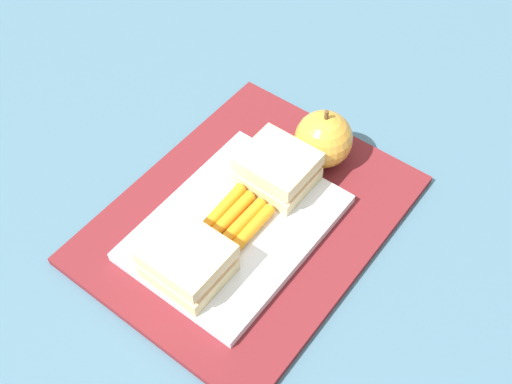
{
  "coord_description": "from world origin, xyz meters",
  "views": [
    {
      "loc": [
        -0.34,
        -0.27,
        0.6
      ],
      "look_at": [
        0.01,
        0.0,
        0.04
      ],
      "focal_mm": 44.58,
      "sensor_mm": 36.0,
      "label": 1
    }
  ],
  "objects_px": {
    "sandwich_half_right": "(277,169)",
    "apple": "(323,139)",
    "food_tray": "(236,227)",
    "carrot_sticks_bundle": "(235,220)",
    "sandwich_half_left": "(188,261)"
  },
  "relations": [
    {
      "from": "sandwich_half_left",
      "to": "apple",
      "type": "relative_size",
      "value": 0.99
    },
    {
      "from": "carrot_sticks_bundle",
      "to": "apple",
      "type": "xyz_separation_m",
      "value": [
        0.15,
        -0.02,
        0.02
      ]
    },
    {
      "from": "sandwich_half_right",
      "to": "apple",
      "type": "xyz_separation_m",
      "value": [
        0.07,
        -0.02,
        0.0
      ]
    },
    {
      "from": "carrot_sticks_bundle",
      "to": "apple",
      "type": "relative_size",
      "value": 0.97
    },
    {
      "from": "food_tray",
      "to": "sandwich_half_left",
      "type": "xyz_separation_m",
      "value": [
        -0.08,
        0.0,
        0.03
      ]
    },
    {
      "from": "food_tray",
      "to": "sandwich_half_right",
      "type": "height_order",
      "value": "sandwich_half_right"
    },
    {
      "from": "sandwich_half_left",
      "to": "carrot_sticks_bundle",
      "type": "xyz_separation_m",
      "value": [
        0.08,
        0.0,
        -0.01
      ]
    },
    {
      "from": "food_tray",
      "to": "sandwich_half_right",
      "type": "relative_size",
      "value": 2.88
    },
    {
      "from": "carrot_sticks_bundle",
      "to": "apple",
      "type": "height_order",
      "value": "apple"
    },
    {
      "from": "food_tray",
      "to": "apple",
      "type": "height_order",
      "value": "apple"
    },
    {
      "from": "food_tray",
      "to": "carrot_sticks_bundle",
      "type": "relative_size",
      "value": 2.92
    },
    {
      "from": "sandwich_half_left",
      "to": "carrot_sticks_bundle",
      "type": "relative_size",
      "value": 1.02
    },
    {
      "from": "food_tray",
      "to": "sandwich_half_right",
      "type": "xyz_separation_m",
      "value": [
        0.08,
        0.0,
        0.03
      ]
    },
    {
      "from": "food_tray",
      "to": "carrot_sticks_bundle",
      "type": "distance_m",
      "value": 0.01
    },
    {
      "from": "sandwich_half_left",
      "to": "sandwich_half_right",
      "type": "relative_size",
      "value": 1.0
    }
  ]
}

